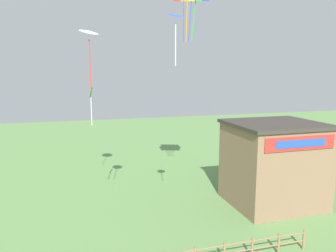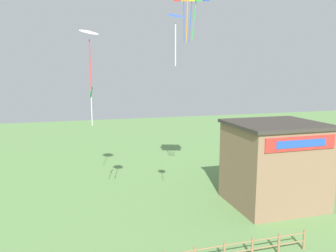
# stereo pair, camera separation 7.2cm
# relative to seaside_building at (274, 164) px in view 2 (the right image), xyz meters

# --- Properties ---
(seaside_building) EXTENTS (6.36, 5.66, 6.01)m
(seaside_building) POSITION_rel_seaside_building_xyz_m (0.00, 0.00, 0.00)
(seaside_building) COLOR #84664C
(seaside_building) RESTS_ON ground_plane
(kite_green_diamond) EXTENTS (0.28, 0.53, 2.44)m
(kite_green_diamond) POSITION_rel_seaside_building_xyz_m (-12.56, 1.43, 4.76)
(kite_green_diamond) COLOR green
(kite_blue_delta) EXTENTS (0.89, 0.87, 2.45)m
(kite_blue_delta) POSITION_rel_seaside_building_xyz_m (-8.96, -4.80, 8.90)
(kite_blue_delta) COLOR blue
(kite_white_delta) EXTENTS (1.40, 1.39, 3.29)m
(kite_white_delta) POSITION_rel_seaside_building_xyz_m (-12.70, -1.54, 8.46)
(kite_white_delta) COLOR white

